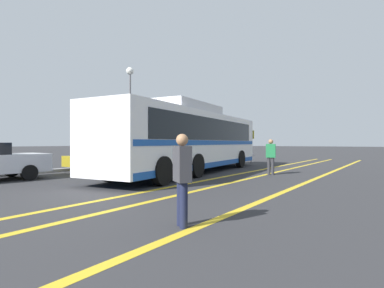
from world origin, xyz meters
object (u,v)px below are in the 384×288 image
Objects in this scene: parked_car_2 at (111,157)px; bus_stop_sign at (251,142)px; pedestrian_0 at (182,174)px; pedestrian_1 at (271,155)px; street_lamp at (130,94)px; transit_bus at (192,139)px; parked_car_4 at (217,151)px; parked_car_3 at (182,152)px.

bus_stop_sign reaches higher than parked_car_2.
pedestrian_0 and pedestrian_1 have the same top height.
street_lamp is at bearing 157.38° from pedestrian_1.
transit_bus is at bearing -20.35° from pedestrian_0.
parked_car_4 is 8.90m from street_lamp.
pedestrian_1 reaches higher than parked_car_2.
transit_bus reaches higher than parked_car_4.
pedestrian_0 is at bearing -49.68° from parked_car_3.
bus_stop_sign is (7.00, 0.01, -0.18)m from transit_bus.
street_lamp is (10.18, 12.20, 3.90)m from pedestrian_0.
pedestrian_1 is at bearing 11.97° from transit_bus.
parked_car_2 is at bearing -144.65° from street_lamp.
pedestrian_1 is (9.04, 1.79, -0.00)m from pedestrian_0.
parked_car_2 is at bearing -87.31° from parked_car_4.
transit_bus is at bearing -64.75° from parked_car_4.
parked_car_4 is at bearing 106.13° from transit_bus.
parked_car_3 reaches higher than parked_car_4.
transit_bus is 7.95m from street_lamp.
transit_bus reaches higher than bus_stop_sign.
transit_bus is 7.00m from bus_stop_sign.
parked_car_4 is at bearing -25.96° from pedestrian_0.
transit_bus reaches higher than pedestrian_1.
parked_car_2 is at bearing -176.51° from pedestrian_1.
parked_car_3 is 3.09× the size of pedestrian_1.
bus_stop_sign reaches higher than pedestrian_0.
street_lamp reaches higher than transit_bus.
parked_car_3 is 15.22m from pedestrian_0.
street_lamp is at bearing -153.87° from bus_stop_sign.
parked_car_2 is 1.93× the size of bus_stop_sign.
bus_stop_sign is 8.93m from street_lamp.
street_lamp is (-1.93, 2.98, 4.01)m from parked_car_3.
parked_car_4 is 3.05× the size of pedestrian_1.
parked_car_3 is at bearing 141.15° from pedestrian_1.
parked_car_2 is 2.79× the size of pedestrian_0.
transit_bus is at bearing -97.57° from bus_stop_sign.
parked_car_2 is 0.68× the size of street_lamp.
parked_car_3 is at bearing -93.34° from parked_car_2.
parked_car_2 is 9.48m from bus_stop_sign.
transit_bus reaches higher than parked_car_3.
pedestrian_0 is 16.36m from street_lamp.
parked_car_3 is (4.32, 3.91, -0.85)m from transit_bus.
parked_car_3 is at bearing -83.82° from parked_car_4.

